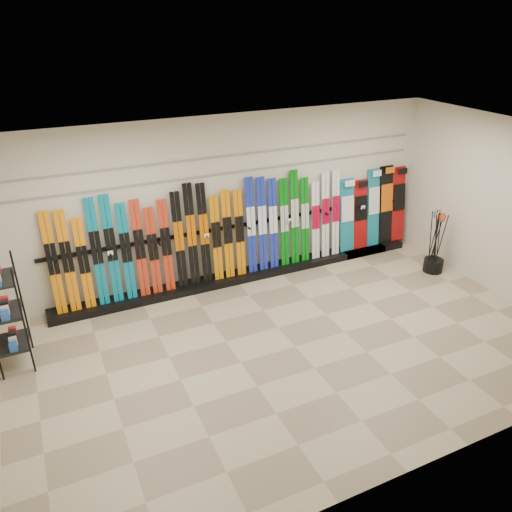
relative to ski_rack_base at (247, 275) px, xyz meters
name	(u,v)px	position (x,y,z in m)	size (l,w,h in m)	color
floor	(295,347)	(-0.22, -2.28, -0.06)	(8.00, 8.00, 0.00)	gray
back_wall	(229,200)	(-0.22, 0.22, 1.44)	(8.00, 8.00, 0.00)	beige
right_wall	(508,212)	(3.78, -2.28, 1.44)	(5.00, 5.00, 0.00)	beige
ceiling	(304,147)	(-0.22, -2.28, 2.94)	(8.00, 8.00, 0.00)	silver
ski_rack_base	(247,275)	(0.00, 0.00, 0.00)	(8.00, 0.40, 0.12)	black
skis	(210,236)	(-0.68, 0.04, 0.90)	(5.38, 0.22, 1.82)	orange
snowboards	(374,209)	(2.88, 0.08, 0.82)	(1.60, 0.25, 1.61)	#14728C
accessory_rack	(7,315)	(-3.97, -0.95, 0.74)	(0.40, 0.60, 1.60)	black
pole_bin	(433,265)	(3.35, -1.28, 0.07)	(0.37, 0.37, 0.25)	black
ski_poles	(435,242)	(3.33, -1.26, 0.55)	(0.29, 0.33, 1.18)	black
slatwall_rail_0	(229,173)	(-0.22, 0.20, 1.94)	(7.60, 0.02, 0.03)	gray
slatwall_rail_1	(229,156)	(-0.22, 0.20, 2.24)	(7.60, 0.02, 0.03)	gray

